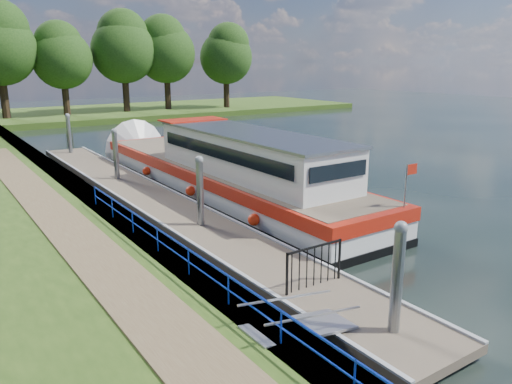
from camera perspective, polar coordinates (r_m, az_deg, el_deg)
ground at (r=12.35m, az=13.45°, el=-15.77°), size 160.00×160.00×0.00m
bank_edge at (r=23.40m, az=-19.42°, el=-0.49°), size 1.10×90.00×0.78m
far_bank at (r=62.59m, az=-15.54°, el=8.78°), size 60.00×18.00×0.60m
footpath at (r=16.35m, az=-19.28°, el=-5.38°), size 1.60×40.00×0.05m
blue_fence at (r=12.33m, az=-5.63°, el=-8.63°), size 0.04×18.04×0.72m
pontoon at (r=22.38m, az=-11.73°, el=-1.16°), size 2.50×30.00×0.56m
mooring_piles at (r=22.11m, az=-11.88°, el=1.57°), size 0.30×27.30×3.55m
gangway at (r=11.22m, az=5.05°, el=-15.04°), size 2.58×1.00×0.92m
gate_panel at (r=13.24m, az=6.69°, el=-7.75°), size 1.85×0.05×1.15m
barge at (r=24.25m, az=-4.59°, el=2.53°), size 4.36×21.15×4.78m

